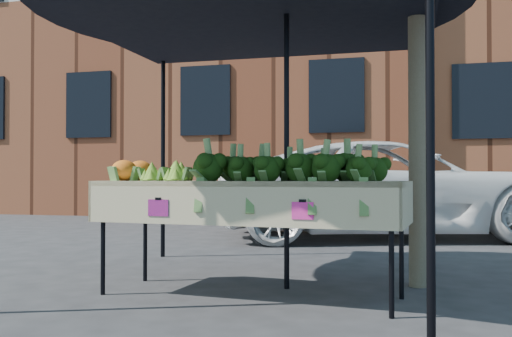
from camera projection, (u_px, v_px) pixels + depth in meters
name	position (u px, v px, depth m)	size (l,w,h in m)	color
ground	(280.00, 296.00, 4.48)	(90.00, 90.00, 0.00)	#29292B
table	(249.00, 239.00, 4.45)	(2.46, 1.01, 0.90)	beige
canopy	(249.00, 126.00, 4.96)	(3.16, 3.16, 2.74)	black
broccoli_heap	(291.00, 163.00, 4.40)	(1.49, 0.59, 0.28)	black
romanesco_cluster	(172.00, 168.00, 4.66)	(0.44, 0.58, 0.21)	#7EA534
cauliflower_pair	(132.00, 169.00, 4.79)	(0.24, 0.44, 0.19)	orange
vehicle	(389.00, 66.00, 8.92)	(2.46, 1.48, 5.34)	white
street_tree	(417.00, 27.00, 4.89)	(2.25, 2.25, 4.42)	#1E4C14
building_left	(204.00, 61.00, 17.43)	(12.00, 8.00, 9.00)	brown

